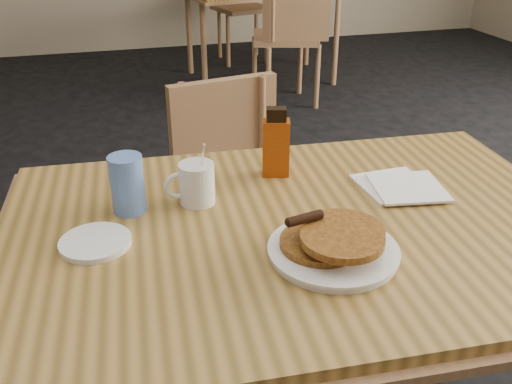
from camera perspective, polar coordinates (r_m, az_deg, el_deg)
main_table at (r=1.26m, az=4.29°, el=-4.70°), size 1.37×0.97×0.75m
chair_main_far at (r=1.96m, az=-2.53°, el=0.77°), size 0.44×0.45×0.85m
chair_neighbor_near at (r=4.12m, az=3.50°, el=16.44°), size 0.56×0.57×1.00m
pancake_plate at (r=1.13m, az=7.79°, el=-5.27°), size 0.26×0.26×0.08m
coffee_mug at (r=1.30m, az=-6.04°, el=0.92°), size 0.12×0.08×0.15m
syrup_bottle at (r=1.42m, az=2.00°, el=4.77°), size 0.08×0.06×0.18m
napkin_stack at (r=1.42m, az=14.29°, el=0.56°), size 0.20×0.21×0.01m
blue_tumbler at (r=1.29m, az=-12.74°, el=0.77°), size 0.09×0.09×0.13m
side_saucer at (r=1.21m, az=-15.78°, el=-4.87°), size 0.15×0.15×0.01m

